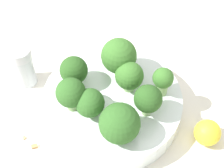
{
  "coord_description": "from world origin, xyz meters",
  "views": [
    {
      "loc": [
        -0.28,
        0.2,
        0.52
      ],
      "look_at": [
        0.0,
        0.0,
        0.08
      ],
      "focal_mm": 60.0,
      "sensor_mm": 36.0,
      "label": 1
    }
  ],
  "objects": [
    {
      "name": "ground_plane",
      "position": [
        0.0,
        0.0,
        0.0
      ],
      "size": [
        3.0,
        3.0,
        0.0
      ],
      "primitive_type": "plane",
      "color": "silver"
    },
    {
      "name": "bowl",
      "position": [
        0.0,
        0.0,
        0.02
      ],
      "size": [
        0.22,
        0.22,
        0.04
      ],
      "primitive_type": "cylinder",
      "color": "silver",
      "rests_on": "ground_plane"
    },
    {
      "name": "broccoli_floret_0",
      "position": [
        0.0,
        -0.03,
        0.07
      ],
      "size": [
        0.04,
        0.04,
        0.05
      ],
      "color": "#8EB770",
      "rests_on": "bowl"
    },
    {
      "name": "broccoli_floret_1",
      "position": [
        0.02,
        0.06,
        0.08
      ],
      "size": [
        0.05,
        0.05,
        0.06
      ],
      "color": "#7A9E5B",
      "rests_on": "bowl"
    },
    {
      "name": "broccoli_floret_2",
      "position": [
        -0.05,
        -0.03,
        0.08
      ],
      "size": [
        0.04,
        0.04,
        0.06
      ],
      "color": "#8EB770",
      "rests_on": "bowl"
    },
    {
      "name": "broccoli_floret_3",
      "position": [
        -0.01,
        0.04,
        0.07
      ],
      "size": [
        0.04,
        0.04,
        0.05
      ],
      "color": "#84AD66",
      "rests_on": "bowl"
    },
    {
      "name": "broccoli_floret_4",
      "position": [
        0.04,
        -0.04,
        0.08
      ],
      "size": [
        0.06,
        0.06,
        0.07
      ],
      "color": "#7A9E5B",
      "rests_on": "bowl"
    },
    {
      "name": "broccoli_floret_5",
      "position": [
        -0.06,
        0.03,
        0.07
      ],
      "size": [
        0.06,
        0.06,
        0.06
      ],
      "color": "#84AD66",
      "rests_on": "bowl"
    },
    {
      "name": "broccoli_floret_6",
      "position": [
        0.06,
        0.03,
        0.07
      ],
      "size": [
        0.04,
        0.04,
        0.05
      ],
      "color": "#8EB770",
      "rests_on": "bowl"
    },
    {
      "name": "broccoli_floret_7",
      "position": [
        -0.04,
        -0.07,
        0.07
      ],
      "size": [
        0.03,
        0.03,
        0.05
      ],
      "color": "#84AD66",
      "rests_on": "bowl"
    },
    {
      "name": "pepper_shaker",
      "position": [
        0.14,
        0.08,
        0.04
      ],
      "size": [
        0.04,
        0.04,
        0.08
      ],
      "color": "#B2B7BC",
      "rests_on": "ground_plane"
    },
    {
      "name": "lemon_wedge",
      "position": [
        -0.13,
        -0.09,
        0.02
      ],
      "size": [
        0.04,
        0.04,
        0.04
      ],
      "primitive_type": "sphere",
      "color": "yellow",
      "rests_on": "ground_plane"
    },
    {
      "name": "almond_crumb_0",
      "position": [
        0.02,
        0.14,
        0.0
      ],
      "size": [
        0.01,
        0.01,
        0.01
      ],
      "primitive_type": "cube",
      "rotation": [
        0.0,
        0.0,
        1.23
      ],
      "color": "#AD7F4C",
      "rests_on": "ground_plane"
    },
    {
      "name": "almond_crumb_1",
      "position": [
        0.04,
        0.14,
        0.0
      ],
      "size": [
        0.01,
        0.01,
        0.01
      ],
      "primitive_type": "cube",
      "rotation": [
        0.0,
        0.0,
        5.97
      ],
      "color": "tan",
      "rests_on": "ground_plane"
    }
  ]
}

